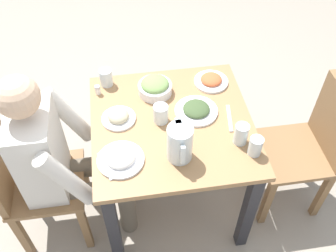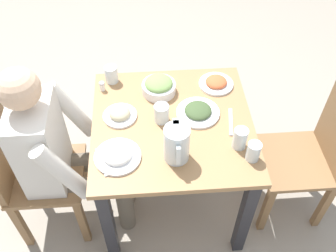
{
  "view_description": "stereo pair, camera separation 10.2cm",
  "coord_description": "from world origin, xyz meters",
  "px_view_note": "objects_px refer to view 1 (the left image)",
  "views": [
    {
      "loc": [
        1.3,
        -0.22,
        2.16
      ],
      "look_at": [
        0.03,
        -0.03,
        0.73
      ],
      "focal_mm": 40.87,
      "sensor_mm": 36.0,
      "label": 1
    },
    {
      "loc": [
        1.32,
        -0.12,
        2.16
      ],
      "look_at": [
        0.03,
        -0.03,
        0.73
      ],
      "focal_mm": 40.87,
      "sensor_mm": 36.0,
      "label": 2
    }
  ],
  "objects_px": {
    "dining_table": "(172,139)",
    "water_pitcher": "(180,143)",
    "salt_shaker": "(98,90)",
    "plate_beans": "(118,117)",
    "salad_bowl": "(155,87)",
    "chair_far": "(309,145)",
    "water_glass_far_right": "(106,77)",
    "plate_rice_curry": "(211,80)",
    "water_glass_center": "(241,134)",
    "water_glass_by_pitcher": "(255,146)",
    "chair_near": "(28,179)",
    "water_glass_near_right": "(161,114)",
    "plate_dolmas": "(196,110)",
    "diner_near": "(61,158)",
    "plate_yoghurt": "(121,158)"
  },
  "relations": [
    {
      "from": "dining_table",
      "to": "water_pitcher",
      "type": "bearing_deg",
      "value": 0.02
    },
    {
      "from": "water_pitcher",
      "to": "salt_shaker",
      "type": "distance_m",
      "value": 0.62
    },
    {
      "from": "water_pitcher",
      "to": "plate_beans",
      "type": "relative_size",
      "value": 1.08
    },
    {
      "from": "dining_table",
      "to": "salad_bowl",
      "type": "xyz_separation_m",
      "value": [
        -0.23,
        -0.06,
        0.18
      ]
    },
    {
      "from": "chair_far",
      "to": "water_glass_far_right",
      "type": "height_order",
      "value": "chair_far"
    },
    {
      "from": "plate_rice_curry",
      "to": "water_glass_center",
      "type": "xyz_separation_m",
      "value": [
        0.44,
        0.04,
        0.04
      ]
    },
    {
      "from": "chair_far",
      "to": "plate_beans",
      "type": "height_order",
      "value": "chair_far"
    },
    {
      "from": "plate_beans",
      "to": "water_glass_by_pitcher",
      "type": "distance_m",
      "value": 0.7
    },
    {
      "from": "chair_near",
      "to": "salt_shaker",
      "type": "xyz_separation_m",
      "value": [
        -0.35,
        0.41,
        0.26
      ]
    },
    {
      "from": "salad_bowl",
      "to": "salt_shaker",
      "type": "distance_m",
      "value": 0.31
    },
    {
      "from": "chair_far",
      "to": "salt_shaker",
      "type": "xyz_separation_m",
      "value": [
        -0.35,
        -1.14,
        0.26
      ]
    },
    {
      "from": "plate_rice_curry",
      "to": "water_glass_far_right",
      "type": "xyz_separation_m",
      "value": [
        -0.08,
        -0.58,
        0.03
      ]
    },
    {
      "from": "chair_near",
      "to": "salad_bowl",
      "type": "relative_size",
      "value": 4.7
    },
    {
      "from": "plate_beans",
      "to": "water_glass_near_right",
      "type": "bearing_deg",
      "value": 79.54
    },
    {
      "from": "plate_dolmas",
      "to": "diner_near",
      "type": "bearing_deg",
      "value": -79.76
    },
    {
      "from": "chair_near",
      "to": "diner_near",
      "type": "bearing_deg",
      "value": 90.0
    },
    {
      "from": "chair_near",
      "to": "chair_far",
      "type": "bearing_deg",
      "value": 89.94
    },
    {
      "from": "salad_bowl",
      "to": "salt_shaker",
      "type": "height_order",
      "value": "salad_bowl"
    },
    {
      "from": "water_glass_by_pitcher",
      "to": "dining_table",
      "type": "bearing_deg",
      "value": -125.79
    },
    {
      "from": "plate_rice_curry",
      "to": "salt_shaker",
      "type": "distance_m",
      "value": 0.63
    },
    {
      "from": "dining_table",
      "to": "plate_beans",
      "type": "bearing_deg",
      "value": -102.68
    },
    {
      "from": "plate_rice_curry",
      "to": "water_glass_near_right",
      "type": "height_order",
      "value": "water_glass_near_right"
    },
    {
      "from": "plate_yoghurt",
      "to": "chair_far",
      "type": "bearing_deg",
      "value": 96.98
    },
    {
      "from": "plate_beans",
      "to": "salad_bowl",
      "type": "bearing_deg",
      "value": 129.53
    },
    {
      "from": "plate_rice_curry",
      "to": "water_glass_center",
      "type": "distance_m",
      "value": 0.45
    },
    {
      "from": "dining_table",
      "to": "salad_bowl",
      "type": "height_order",
      "value": "salad_bowl"
    },
    {
      "from": "dining_table",
      "to": "plate_dolmas",
      "type": "xyz_separation_m",
      "value": [
        -0.05,
        0.14,
        0.15
      ]
    },
    {
      "from": "chair_near",
      "to": "salt_shaker",
      "type": "distance_m",
      "value": 0.6
    },
    {
      "from": "chair_far",
      "to": "plate_rice_curry",
      "type": "bearing_deg",
      "value": -124.05
    },
    {
      "from": "plate_beans",
      "to": "dining_table",
      "type": "bearing_deg",
      "value": 77.32
    },
    {
      "from": "chair_near",
      "to": "salad_bowl",
      "type": "distance_m",
      "value": 0.83
    },
    {
      "from": "salad_bowl",
      "to": "diner_near",
      "type": "bearing_deg",
      "value": -58.99
    },
    {
      "from": "plate_beans",
      "to": "chair_far",
      "type": "bearing_deg",
      "value": 82.51
    },
    {
      "from": "plate_rice_curry",
      "to": "water_glass_near_right",
      "type": "relative_size",
      "value": 1.92
    },
    {
      "from": "water_pitcher",
      "to": "chair_far",
      "type": "bearing_deg",
      "value": 100.5
    },
    {
      "from": "plate_dolmas",
      "to": "water_glass_far_right",
      "type": "xyz_separation_m",
      "value": [
        -0.29,
        -0.45,
        0.03
      ]
    },
    {
      "from": "water_pitcher",
      "to": "salad_bowl",
      "type": "height_order",
      "value": "water_pitcher"
    },
    {
      "from": "plate_rice_curry",
      "to": "water_glass_by_pitcher",
      "type": "xyz_separation_m",
      "value": [
        0.52,
        0.09,
        0.03
      ]
    },
    {
      "from": "dining_table",
      "to": "plate_dolmas",
      "type": "bearing_deg",
      "value": 111.04
    },
    {
      "from": "water_glass_by_pitcher",
      "to": "water_glass_center",
      "type": "xyz_separation_m",
      "value": [
        -0.08,
        -0.05,
        0.01
      ]
    },
    {
      "from": "plate_rice_curry",
      "to": "plate_yoghurt",
      "type": "bearing_deg",
      "value": -48.89
    },
    {
      "from": "chair_far",
      "to": "water_glass_near_right",
      "type": "relative_size",
      "value": 8.66
    },
    {
      "from": "plate_dolmas",
      "to": "salt_shaker",
      "type": "xyz_separation_m",
      "value": [
        -0.22,
        -0.5,
        0.01
      ]
    },
    {
      "from": "diner_near",
      "to": "water_glass_by_pitcher",
      "type": "bearing_deg",
      "value": 79.01
    },
    {
      "from": "plate_rice_curry",
      "to": "salt_shaker",
      "type": "bearing_deg",
      "value": -90.49
    },
    {
      "from": "water_pitcher",
      "to": "plate_rice_curry",
      "type": "height_order",
      "value": "water_pitcher"
    },
    {
      "from": "chair_far",
      "to": "plate_yoghurt",
      "type": "xyz_separation_m",
      "value": [
        0.13,
        -1.05,
        0.25
      ]
    },
    {
      "from": "diner_near",
      "to": "plate_rice_curry",
      "type": "xyz_separation_m",
      "value": [
        -0.34,
        0.84,
        0.1
      ]
    },
    {
      "from": "diner_near",
      "to": "water_glass_by_pitcher",
      "type": "height_order",
      "value": "diner_near"
    },
    {
      "from": "plate_rice_curry",
      "to": "water_glass_far_right",
      "type": "bearing_deg",
      "value": -97.49
    }
  ]
}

